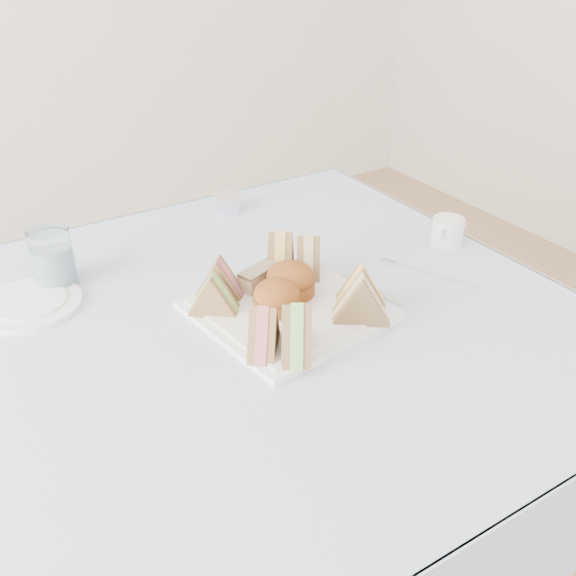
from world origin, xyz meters
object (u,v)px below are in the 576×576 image
serving_plate (288,310)px  creamer_jug (447,231)px  table (267,472)px  water_glass (53,258)px

serving_plate → creamer_jug: creamer_jug is taller
table → water_glass: water_glass is taller
table → water_glass: 0.58m
creamer_jug → table: bearing=164.5°
table → creamer_jug: 0.60m
table → water_glass: bearing=133.4°
table → serving_plate: bearing=-29.6°
serving_plate → water_glass: bearing=127.5°
water_glass → table: bearing=-46.6°
table → serving_plate: (0.04, -0.02, 0.38)m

